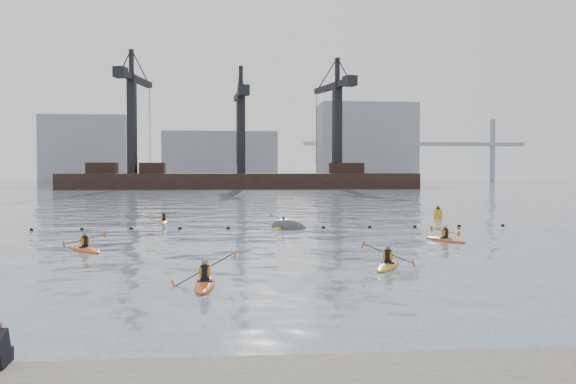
% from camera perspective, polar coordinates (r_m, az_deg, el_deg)
% --- Properties ---
extents(ground, '(400.00, 400.00, 0.00)m').
position_cam_1_polar(ground, '(16.27, 0.95, -10.94)').
color(ground, '#3E495A').
rests_on(ground, ground).
extents(float_line, '(33.24, 0.73, 0.24)m').
position_cam_1_polar(float_line, '(38.49, -3.38, -3.39)').
color(float_line, black).
rests_on(float_line, ground).
extents(barge_pier, '(72.00, 19.30, 29.50)m').
position_cam_1_polar(barge_pier, '(125.79, -4.51, 1.20)').
color(barge_pier, black).
rests_on(barge_pier, ground).
extents(skyline, '(141.00, 28.00, 22.00)m').
position_cam_1_polar(skyline, '(166.19, -3.83, 3.93)').
color(skyline, gray).
rests_on(skyline, ground).
extents(kayaker_0, '(2.13, 3.04, 1.26)m').
position_cam_1_polar(kayaker_0, '(19.66, -7.79, -8.43)').
color(kayaker_0, '#EE5416').
rests_on(kayaker_0, ground).
extents(kayaker_1, '(1.91, 2.96, 1.09)m').
position_cam_1_polar(kayaker_1, '(23.50, 9.33, -6.72)').
color(kayaker_1, orange).
rests_on(kayaker_1, ground).
extents(kayaker_2, '(2.27, 2.79, 0.97)m').
position_cam_1_polar(kayaker_2, '(29.37, -18.48, -5.05)').
color(kayaker_2, '#E05C15').
rests_on(kayaker_2, ground).
extents(kayaker_3, '(1.92, 2.76, 1.08)m').
position_cam_1_polar(kayaker_3, '(38.53, -0.44, -3.30)').
color(kayaker_3, yellow).
rests_on(kayaker_3, ground).
extents(kayaker_4, '(1.86, 2.91, 0.95)m').
position_cam_1_polar(kayaker_4, '(32.76, 14.50, -4.29)').
color(kayaker_4, '#C25112').
rests_on(kayaker_4, ground).
extents(kayaker_5, '(1.95, 2.91, 0.99)m').
position_cam_1_polar(kayaker_5, '(43.66, -11.54, -2.71)').
color(kayaker_5, gold).
rests_on(kayaker_5, ground).
extents(mooring_buoy, '(2.71, 1.76, 1.63)m').
position_cam_1_polar(mooring_buoy, '(38.40, 0.15, -3.44)').
color(mooring_buoy, '#404245').
rests_on(mooring_buoy, ground).
extents(nav_buoy, '(0.63, 0.63, 1.14)m').
position_cam_1_polar(nav_buoy, '(48.18, 13.86, -1.98)').
color(nav_buoy, gold).
rests_on(nav_buoy, ground).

